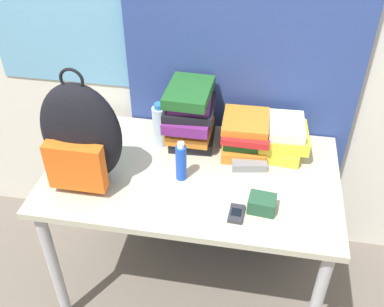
{
  "coord_description": "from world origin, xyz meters",
  "views": [
    {
      "loc": [
        0.26,
        -1.09,
        2.0
      ],
      "look_at": [
        0.0,
        0.37,
        0.85
      ],
      "focal_mm": 42.0,
      "sensor_mm": 36.0,
      "label": 1
    }
  ],
  "objects_px": {
    "sports_bottle": "(179,130)",
    "book_stack_left": "(190,115)",
    "water_bottle": "(160,125)",
    "camera_pouch": "(262,204)",
    "backpack": "(81,137)",
    "cell_phone": "(236,214)",
    "book_stack_center": "(245,134)",
    "book_stack_right": "(283,138)",
    "sunscreen_bottle": "(181,162)",
    "sunglasses_case": "(249,165)"
  },
  "relations": [
    {
      "from": "sports_bottle",
      "to": "backpack",
      "type": "bearing_deg",
      "value": -142.03
    },
    {
      "from": "backpack",
      "to": "water_bottle",
      "type": "height_order",
      "value": "backpack"
    },
    {
      "from": "backpack",
      "to": "cell_phone",
      "type": "distance_m",
      "value": 0.68
    },
    {
      "from": "backpack",
      "to": "sunscreen_bottle",
      "type": "distance_m",
      "value": 0.41
    },
    {
      "from": "book_stack_right",
      "to": "book_stack_center",
      "type": "bearing_deg",
      "value": -179.03
    },
    {
      "from": "book_stack_center",
      "to": "camera_pouch",
      "type": "distance_m",
      "value": 0.41
    },
    {
      "from": "book_stack_center",
      "to": "water_bottle",
      "type": "bearing_deg",
      "value": -175.14
    },
    {
      "from": "cell_phone",
      "to": "book_stack_right",
      "type": "bearing_deg",
      "value": 69.68
    },
    {
      "from": "book_stack_center",
      "to": "cell_phone",
      "type": "bearing_deg",
      "value": -88.93
    },
    {
      "from": "water_bottle",
      "to": "camera_pouch",
      "type": "bearing_deg",
      "value": -36.39
    },
    {
      "from": "sports_bottle",
      "to": "sunglasses_case",
      "type": "relative_size",
      "value": 1.43
    },
    {
      "from": "sunglasses_case",
      "to": "camera_pouch",
      "type": "distance_m",
      "value": 0.25
    },
    {
      "from": "book_stack_right",
      "to": "sunglasses_case",
      "type": "height_order",
      "value": "book_stack_right"
    },
    {
      "from": "book_stack_left",
      "to": "camera_pouch",
      "type": "distance_m",
      "value": 0.54
    },
    {
      "from": "book_stack_left",
      "to": "sunglasses_case",
      "type": "bearing_deg",
      "value": -27.66
    },
    {
      "from": "sunscreen_bottle",
      "to": "sunglasses_case",
      "type": "xyz_separation_m",
      "value": [
        0.28,
        0.11,
        -0.07
      ]
    },
    {
      "from": "sports_bottle",
      "to": "book_stack_left",
      "type": "bearing_deg",
      "value": 61.42
    },
    {
      "from": "book_stack_center",
      "to": "camera_pouch",
      "type": "xyz_separation_m",
      "value": [
        0.1,
        -0.39,
        -0.05
      ]
    },
    {
      "from": "sunglasses_case",
      "to": "cell_phone",
      "type": "bearing_deg",
      "value": -95.38
    },
    {
      "from": "backpack",
      "to": "book_stack_right",
      "type": "bearing_deg",
      "value": 22.63
    },
    {
      "from": "book_stack_center",
      "to": "book_stack_right",
      "type": "relative_size",
      "value": 1.13
    },
    {
      "from": "backpack",
      "to": "sunglasses_case",
      "type": "xyz_separation_m",
      "value": [
        0.66,
        0.18,
        -0.2
      ]
    },
    {
      "from": "book_stack_center",
      "to": "cell_phone",
      "type": "distance_m",
      "value": 0.44
    },
    {
      "from": "water_bottle",
      "to": "sunglasses_case",
      "type": "relative_size",
      "value": 1.36
    },
    {
      "from": "water_bottle",
      "to": "book_stack_center",
      "type": "bearing_deg",
      "value": 4.86
    },
    {
      "from": "cell_phone",
      "to": "book_stack_center",
      "type": "bearing_deg",
      "value": 91.07
    },
    {
      "from": "sports_bottle",
      "to": "book_stack_right",
      "type": "bearing_deg",
      "value": 8.57
    },
    {
      "from": "backpack",
      "to": "sports_bottle",
      "type": "distance_m",
      "value": 0.44
    },
    {
      "from": "cell_phone",
      "to": "sunglasses_case",
      "type": "xyz_separation_m",
      "value": [
        0.03,
        0.29,
        0.01
      ]
    },
    {
      "from": "backpack",
      "to": "book_stack_center",
      "type": "relative_size",
      "value": 1.86
    },
    {
      "from": "water_bottle",
      "to": "book_stack_right",
      "type": "bearing_deg",
      "value": 3.66
    },
    {
      "from": "book_stack_center",
      "to": "sunglasses_case",
      "type": "xyz_separation_m",
      "value": [
        0.04,
        -0.15,
        -0.06
      ]
    },
    {
      "from": "book_stack_right",
      "to": "sunglasses_case",
      "type": "distance_m",
      "value": 0.21
    },
    {
      "from": "sports_bottle",
      "to": "water_bottle",
      "type": "bearing_deg",
      "value": 160.05
    },
    {
      "from": "cell_phone",
      "to": "sunglasses_case",
      "type": "bearing_deg",
      "value": 84.62
    },
    {
      "from": "book_stack_right",
      "to": "water_bottle",
      "type": "xyz_separation_m",
      "value": [
        -0.56,
        -0.04,
        0.02
      ]
    },
    {
      "from": "backpack",
      "to": "book_stack_left",
      "type": "bearing_deg",
      "value": 41.59
    },
    {
      "from": "backpack",
      "to": "book_stack_left",
      "type": "xyz_separation_m",
      "value": [
        0.38,
        0.33,
        -0.07
      ]
    },
    {
      "from": "sports_bottle",
      "to": "camera_pouch",
      "type": "bearing_deg",
      "value": -39.57
    },
    {
      "from": "cell_phone",
      "to": "sunscreen_bottle",
      "type": "bearing_deg",
      "value": 144.46
    },
    {
      "from": "camera_pouch",
      "to": "sunglasses_case",
      "type": "bearing_deg",
      "value": 105.11
    },
    {
      "from": "book_stack_left",
      "to": "sunscreen_bottle",
      "type": "bearing_deg",
      "value": -87.93
    },
    {
      "from": "book_stack_center",
      "to": "camera_pouch",
      "type": "height_order",
      "value": "book_stack_center"
    },
    {
      "from": "sports_bottle",
      "to": "cell_phone",
      "type": "relative_size",
      "value": 2.31
    },
    {
      "from": "backpack",
      "to": "book_stack_center",
      "type": "distance_m",
      "value": 0.72
    },
    {
      "from": "water_bottle",
      "to": "sports_bottle",
      "type": "height_order",
      "value": "sports_bottle"
    },
    {
      "from": "book_stack_left",
      "to": "camera_pouch",
      "type": "bearing_deg",
      "value": -48.09
    },
    {
      "from": "book_stack_right",
      "to": "cell_phone",
      "type": "relative_size",
      "value": 2.51
    },
    {
      "from": "sports_bottle",
      "to": "sunscreen_bottle",
      "type": "relative_size",
      "value": 1.23
    },
    {
      "from": "backpack",
      "to": "water_bottle",
      "type": "relative_size",
      "value": 2.39
    }
  ]
}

